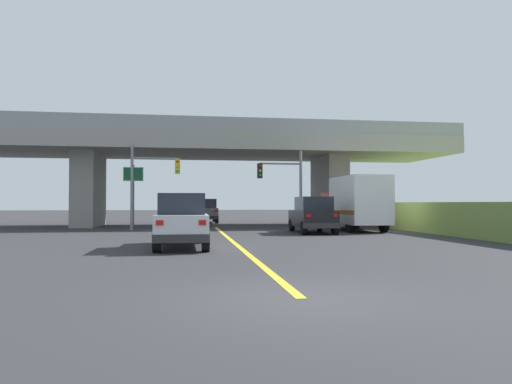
% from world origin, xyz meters
% --- Properties ---
extents(ground, '(160.00, 160.00, 0.00)m').
position_xyz_m(ground, '(0.00, 27.27, 0.00)').
color(ground, '#2B2B2D').
extents(overpass_bridge, '(35.09, 8.67, 7.38)m').
position_xyz_m(overpass_bridge, '(0.00, 27.27, 5.32)').
color(overpass_bridge, gray).
rests_on(overpass_bridge, ground).
extents(lane_divider_stripe, '(0.20, 24.54, 0.01)m').
position_xyz_m(lane_divider_stripe, '(0.00, 12.27, 0.00)').
color(lane_divider_stripe, yellow).
rests_on(lane_divider_stripe, ground).
extents(suv_lead, '(1.91, 4.83, 2.02)m').
position_xyz_m(suv_lead, '(-2.16, 9.93, 1.01)').
color(suv_lead, silver).
rests_on(suv_lead, ground).
extents(suv_crossing, '(2.08, 4.50, 2.02)m').
position_xyz_m(suv_crossing, '(5.01, 17.72, 1.01)').
color(suv_crossing, black).
rests_on(suv_crossing, ground).
extents(box_truck, '(2.33, 6.61, 3.24)m').
position_xyz_m(box_truck, '(8.16, 19.43, 1.68)').
color(box_truck, red).
rests_on(box_truck, ground).
extents(sedan_oncoming, '(1.88, 4.74, 2.02)m').
position_xyz_m(sedan_oncoming, '(-0.34, 32.47, 1.01)').
color(sedan_oncoming, slate).
rests_on(sedan_oncoming, ground).
extents(traffic_signal_nearside, '(2.95, 0.36, 5.07)m').
position_xyz_m(traffic_signal_nearside, '(4.36, 21.94, 3.14)').
color(traffic_signal_nearside, slate).
rests_on(traffic_signal_nearside, ground).
extents(traffic_signal_farside, '(3.07, 0.36, 5.38)m').
position_xyz_m(traffic_signal_farside, '(-4.34, 22.33, 3.32)').
color(traffic_signal_farside, slate).
rests_on(traffic_signal_farside, ground).
extents(highway_sign, '(1.37, 0.17, 4.33)m').
position_xyz_m(highway_sign, '(-5.66, 25.72, 3.12)').
color(highway_sign, '#56595E').
rests_on(highway_sign, ground).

